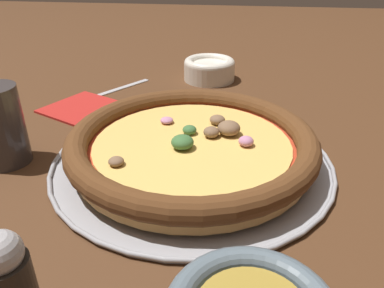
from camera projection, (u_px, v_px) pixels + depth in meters
The scene contains 7 objects.
ground_plane at pixel (192, 163), 0.52m from camera, with size 3.00×3.00×0.00m, color #4C2D19.
pizza_tray at pixel (192, 160), 0.52m from camera, with size 0.38×0.38×0.01m.
pizza at pixel (192, 144), 0.51m from camera, with size 0.34×0.34×0.04m.
bowl_far at pixel (209, 69), 0.83m from camera, with size 0.11×0.11×0.05m.
napkin at pixel (84, 107), 0.69m from camera, with size 0.17×0.16×0.01m.
fork at pixel (109, 92), 0.77m from camera, with size 0.12×0.16×0.00m.
pepper_shaker at pixel (10, 286), 0.27m from camera, with size 0.04×0.04×0.10m.
Camera 1 is at (-0.06, 0.44, 0.27)m, focal length 35.00 mm.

